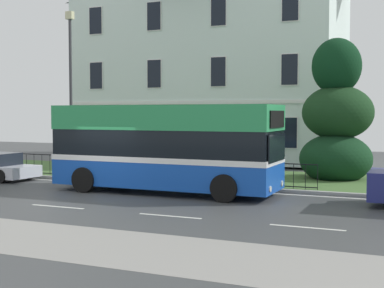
{
  "coord_description": "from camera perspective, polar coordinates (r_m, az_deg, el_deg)",
  "views": [
    {
      "loc": [
        10.62,
        -15.74,
        3.01
      ],
      "look_at": [
        2.51,
        3.38,
        1.8
      ],
      "focal_mm": 49.81,
      "sensor_mm": 36.0,
      "label": 1
    }
  ],
  "objects": [
    {
      "name": "georgian_townhouse",
      "position": [
        35.04,
        2.3,
        9.51
      ],
      "size": [
        16.37,
        9.13,
        13.25
      ],
      "color": "silver",
      "rests_on": "ground_plane"
    },
    {
      "name": "iron_verge_railing",
      "position": [
        23.73,
        -8.43,
        -2.48
      ],
      "size": [
        17.84,
        0.04,
        0.97
      ],
      "color": "black",
      "rests_on": "ground_plane"
    },
    {
      "name": "ground_plane",
      "position": [
        20.26,
        -8.95,
        -5.3
      ],
      "size": [
        60.0,
        56.0,
        0.18
      ],
      "color": "#3F4142"
    },
    {
      "name": "evergreen_tree",
      "position": [
        24.51,
        15.23,
        2.36
      ],
      "size": [
        3.19,
        3.44,
        6.47
      ],
      "color": "#423328",
      "rests_on": "ground_plane"
    },
    {
      "name": "street_lamp_post",
      "position": [
        26.16,
        -12.86,
        6.44
      ],
      "size": [
        0.36,
        0.24,
        7.69
      ],
      "color": "#333338",
      "rests_on": "ground_plane"
    },
    {
      "name": "litter_bin",
      "position": [
        24.19,
        -6.71,
        -2.28
      ],
      "size": [
        0.48,
        0.48,
        1.07
      ],
      "color": "#23472D",
      "rests_on": "ground_plane"
    },
    {
      "name": "single_decker_bus",
      "position": [
        20.13,
        -2.89,
        -0.31
      ],
      "size": [
        8.68,
        2.76,
        3.31
      ],
      "rotation": [
        0.0,
        0.0,
        -0.01
      ],
      "color": "#1449B4",
      "rests_on": "ground_plane"
    }
  ]
}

